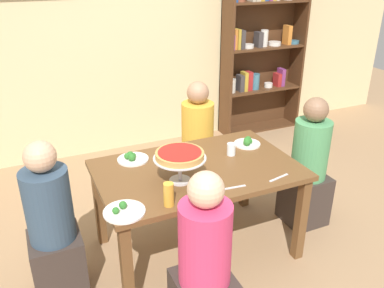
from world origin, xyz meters
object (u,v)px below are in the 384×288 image
diner_head_east (308,172)px  beer_glass_amber_tall (169,194)px  diner_near_left (204,273)px  water_glass_clear_near (231,149)px  cutlery_knife_near (279,178)px  diner_far_right (198,149)px  bookshelf (261,45)px  deep_dish_pizza_stand (180,157)px  diner_head_west (53,232)px  cutlery_fork_near (233,188)px  salad_plate_far_diner (132,158)px  salad_plate_spare (124,211)px  salad_plate_near_diner (247,142)px  dining_table (197,179)px

diner_head_east → beer_glass_amber_tall: size_ratio=7.40×
diner_near_left → water_glass_clear_near: size_ratio=12.01×
diner_near_left → cutlery_knife_near: (0.76, 0.39, 0.25)m
diner_far_right → water_glass_clear_near: size_ratio=12.01×
diner_near_left → beer_glass_amber_tall: bearing=9.3°
bookshelf → diner_head_east: (-0.80, -2.04, -0.64)m
deep_dish_pizza_stand → diner_far_right: bearing=58.5°
diner_head_west → diner_head_east: size_ratio=1.00×
deep_dish_pizza_stand → cutlery_fork_near: size_ratio=2.01×
salad_plate_far_diner → diner_head_west: bearing=-153.9°
deep_dish_pizza_stand → cutlery_knife_near: bearing=-20.7°
cutlery_fork_near → cutlery_knife_near: (0.36, -0.01, 0.00)m
salad_plate_spare → water_glass_clear_near: (0.98, 0.43, 0.04)m
salad_plate_spare → water_glass_clear_near: water_glass_clear_near is taller
bookshelf → diner_near_left: (-2.13, -2.78, -0.64)m
diner_head_east → cutlery_fork_near: 1.02m
diner_head_east → deep_dish_pizza_stand: (-1.22, -0.11, 0.44)m
diner_near_left → deep_dish_pizza_stand: size_ratio=3.19×
water_glass_clear_near → salad_plate_far_diner: bearing=163.2°
diner_near_left → salad_plate_far_diner: diner_near_left is taller
beer_glass_amber_tall → water_glass_clear_near: bearing=33.6°
diner_far_right → salad_plate_near_diner: size_ratio=5.32×
dining_table → salad_plate_spare: (-0.65, -0.34, 0.11)m
diner_head_west → beer_glass_amber_tall: diner_head_west is taller
salad_plate_far_diner → diner_near_left: bearing=-84.8°
diner_near_left → deep_dish_pizza_stand: (0.12, 0.64, 0.44)m
diner_head_east → salad_plate_spare: diner_head_east is taller
dining_table → beer_glass_amber_tall: beer_glass_amber_tall is taller
diner_head_west → cutlery_fork_near: (1.16, -0.35, 0.25)m
bookshelf → diner_head_east: bearing=-111.4°
diner_head_east → deep_dish_pizza_stand: diner_head_east is taller
salad_plate_near_diner → salad_plate_spare: salad_plate_near_diner is taller
diner_head_east → salad_plate_far_diner: bearing=-13.2°
diner_near_left → beer_glass_amber_tall: diner_near_left is taller
bookshelf → diner_far_right: (-1.47, -1.25, -0.64)m
dining_table → beer_glass_amber_tall: 0.56m
bookshelf → water_glass_clear_near: size_ratio=23.10×
cutlery_fork_near → deep_dish_pizza_stand: bearing=147.0°
salad_plate_spare → cutlery_knife_near: 1.11m
cutlery_knife_near → diner_head_west: bearing=153.9°
deep_dish_pizza_stand → salad_plate_near_diner: bearing=23.7°
diner_head_west → salad_plate_spare: bearing=-39.4°
diner_far_right → deep_dish_pizza_stand: bearing=-31.5°
diner_head_east → cutlery_fork_near: diner_head_east is taller
salad_plate_spare → cutlery_fork_near: size_ratio=1.42×
beer_glass_amber_tall → cutlery_knife_near: (0.83, 0.01, -0.08)m
diner_far_right → salad_plate_near_diner: 0.66m
cutlery_knife_near → salad_plate_spare: bearing=165.9°
water_glass_clear_near → bookshelf: bearing=52.3°
diner_head_east → deep_dish_pizza_stand: bearing=4.9°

